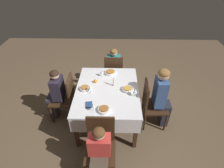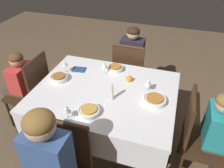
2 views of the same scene
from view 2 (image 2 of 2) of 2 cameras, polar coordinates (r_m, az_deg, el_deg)
The scene contains 19 objects.
ground_plane at distance 2.70m, azimuth -1.51°, elevation -14.55°, with size 8.00×8.00×0.00m, color brown.
dining_table at distance 2.23m, azimuth -1.78°, elevation -3.47°, with size 1.39×1.10×0.76m.
chair_south at distance 2.93m, azimuth 4.56°, elevation 3.34°, with size 0.43×0.43×0.95m.
chair_west at distance 2.21m, azimuth 21.70°, elevation -12.48°, with size 0.43×0.43×0.95m.
chair_east at distance 2.75m, azimuth -20.14°, elevation -1.33°, with size 0.43×0.43×0.95m.
person_child_dark at distance 3.03m, azimuth 5.39°, elevation 6.24°, with size 0.30×0.33×1.09m.
person_child_teal at distance 2.21m, azimuth 26.44°, elevation -12.32°, with size 0.33×0.30×1.01m.
person_child_red at distance 2.84m, azimuth -23.11°, elevation -0.27°, with size 0.33×0.30×0.98m.
bowl_north at distance 1.91m, azimuth -6.01°, elevation -6.97°, with size 0.19×0.19×0.06m.
wine_glass_north at distance 1.84m, azimuth -11.80°, elevation -6.49°, with size 0.07×0.07×0.14m.
bowl_south at distance 2.47m, azimuth 0.86°, elevation 4.23°, with size 0.18×0.18×0.06m.
wine_glass_south at distance 2.36m, azimuth -2.03°, elevation 4.97°, with size 0.07×0.07×0.15m.
bowl_west at distance 2.05m, azimuth 11.09°, elevation -4.05°, with size 0.22×0.22×0.06m.
wine_glass_west at distance 2.13m, azimuth 9.45°, elevation 0.37°, with size 0.07×0.07×0.14m.
bowl_east at distance 2.37m, azimuth -13.62°, elevation 1.68°, with size 0.19×0.19×0.06m.
wine_glass_east at distance 2.44m, azimuth -12.28°, elevation 5.24°, with size 0.07×0.07×0.16m.
candle_centerpiece at distance 2.02m, azimuth -0.03°, elevation -2.39°, with size 0.06×0.06×0.18m.
orange_fruit at distance 2.29m, azimuth 4.53°, elevation 1.44°, with size 0.06×0.06×0.06m, color orange.
napkin_red_folded at distance 2.51m, azimuth -8.65°, elevation 3.77°, with size 0.16×0.13×0.01m.
Camera 2 is at (-0.59, 1.63, 2.07)m, focal length 35.00 mm.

